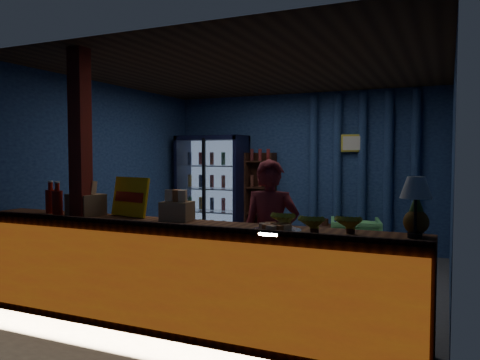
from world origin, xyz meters
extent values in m
plane|color=#515154|center=(0.00, 0.00, 0.00)|extent=(4.60, 4.60, 0.00)
plane|color=navy|center=(0.00, 2.20, 1.30)|extent=(4.60, 0.00, 4.60)
plane|color=navy|center=(0.00, -2.20, 1.30)|extent=(4.60, 0.00, 4.60)
plane|color=navy|center=(-2.30, 0.00, 1.30)|extent=(0.00, 4.40, 4.40)
plane|color=navy|center=(2.30, 0.00, 1.30)|extent=(0.00, 4.40, 4.40)
plane|color=#472D19|center=(0.00, 0.00, 2.60)|extent=(4.60, 4.60, 0.00)
cube|color=brown|center=(0.00, -1.90, 0.47)|extent=(4.40, 0.55, 0.95)
cube|color=red|center=(0.00, -2.19, 0.47)|extent=(4.35, 0.02, 0.81)
cube|color=#3B1D12|center=(0.00, -2.17, 0.97)|extent=(4.40, 0.04, 0.04)
cube|color=maroon|center=(-1.05, -1.90, 1.30)|extent=(0.16, 0.16, 2.60)
cube|color=black|center=(-1.55, 2.12, 0.95)|extent=(1.20, 0.06, 1.90)
cube|color=black|center=(-2.12, 1.85, 0.95)|extent=(0.06, 0.60, 1.90)
cube|color=black|center=(-0.98, 1.85, 0.95)|extent=(0.06, 0.60, 1.90)
cube|color=black|center=(-1.55, 1.85, 1.86)|extent=(1.20, 0.60, 0.08)
cube|color=black|center=(-1.55, 1.85, 0.04)|extent=(1.20, 0.60, 0.08)
cube|color=#99B2D8|center=(-1.55, 2.07, 0.95)|extent=(1.08, 0.02, 1.74)
cube|color=white|center=(-1.55, 1.57, 0.95)|extent=(1.12, 0.02, 1.78)
cube|color=black|center=(-1.55, 1.55, 0.95)|extent=(0.05, 0.05, 1.80)
cube|color=silver|center=(-1.55, 1.85, 0.17)|extent=(1.08, 0.48, 0.02)
cylinder|color=#B52F19|center=(-2.00, 1.85, 0.30)|extent=(0.07, 0.07, 0.22)
cylinder|color=#1A6828|center=(-1.77, 1.85, 0.30)|extent=(0.07, 0.07, 0.22)
cylinder|color=#B87C1C|center=(-1.55, 1.85, 0.30)|extent=(0.07, 0.07, 0.22)
cylinder|color=navy|center=(-1.32, 1.85, 0.30)|extent=(0.07, 0.07, 0.22)
cylinder|color=maroon|center=(-1.10, 1.85, 0.30)|extent=(0.07, 0.07, 0.22)
cube|color=silver|center=(-1.55, 1.85, 0.57)|extent=(1.08, 0.48, 0.02)
cylinder|color=#1A6828|center=(-2.00, 1.85, 0.70)|extent=(0.07, 0.07, 0.22)
cylinder|color=#B87C1C|center=(-1.77, 1.85, 0.70)|extent=(0.07, 0.07, 0.22)
cylinder|color=navy|center=(-1.55, 1.85, 0.70)|extent=(0.07, 0.07, 0.22)
cylinder|color=maroon|center=(-1.32, 1.85, 0.70)|extent=(0.07, 0.07, 0.22)
cylinder|color=#B52F19|center=(-1.10, 1.85, 0.70)|extent=(0.07, 0.07, 0.22)
cube|color=silver|center=(-1.55, 1.85, 0.97)|extent=(1.08, 0.48, 0.02)
cylinder|color=#B87C1C|center=(-2.00, 1.85, 1.10)|extent=(0.07, 0.07, 0.22)
cylinder|color=navy|center=(-1.77, 1.85, 1.10)|extent=(0.07, 0.07, 0.22)
cylinder|color=maroon|center=(-1.55, 1.85, 1.10)|extent=(0.07, 0.07, 0.22)
cylinder|color=#B52F19|center=(-1.32, 1.85, 1.10)|extent=(0.07, 0.07, 0.22)
cylinder|color=#1A6828|center=(-1.10, 1.85, 1.10)|extent=(0.07, 0.07, 0.22)
cube|color=silver|center=(-1.55, 1.85, 1.37)|extent=(1.08, 0.48, 0.02)
cylinder|color=navy|center=(-2.00, 1.85, 1.50)|extent=(0.07, 0.07, 0.22)
cylinder|color=maroon|center=(-1.77, 1.85, 1.50)|extent=(0.07, 0.07, 0.22)
cylinder|color=#B52F19|center=(-1.55, 1.85, 1.50)|extent=(0.07, 0.07, 0.22)
cylinder|color=#1A6828|center=(-1.32, 1.85, 1.50)|extent=(0.07, 0.07, 0.22)
cylinder|color=#B87C1C|center=(-1.10, 1.85, 1.50)|extent=(0.07, 0.07, 0.22)
cube|color=#3B1D12|center=(-0.70, 2.15, 0.80)|extent=(0.50, 0.02, 1.60)
cube|color=#3B1D12|center=(-0.93, 2.02, 0.80)|extent=(0.03, 0.28, 1.60)
cube|color=#3B1D12|center=(-0.46, 2.02, 0.80)|extent=(0.03, 0.28, 1.60)
cube|color=#3B1D12|center=(-0.70, 2.02, 0.10)|extent=(0.46, 0.26, 0.02)
cube|color=#3B1D12|center=(-0.70, 2.02, 0.55)|extent=(0.46, 0.26, 0.02)
cube|color=#3B1D12|center=(-0.70, 2.02, 1.00)|extent=(0.46, 0.26, 0.02)
cube|color=#3B1D12|center=(-0.70, 2.02, 1.45)|extent=(0.46, 0.26, 0.02)
cylinder|color=navy|center=(0.20, 2.14, 1.30)|extent=(0.14, 0.14, 2.50)
cylinder|color=navy|center=(0.60, 2.14, 1.30)|extent=(0.14, 0.14, 2.50)
cylinder|color=navy|center=(1.00, 2.14, 1.30)|extent=(0.14, 0.14, 2.50)
cylinder|color=navy|center=(1.40, 2.14, 1.30)|extent=(0.14, 0.14, 2.50)
cylinder|color=navy|center=(1.80, 2.14, 1.30)|extent=(0.14, 0.14, 2.50)
cube|color=gold|center=(0.85, 2.10, 1.75)|extent=(0.36, 0.03, 0.28)
cube|color=silver|center=(0.85, 2.08, 1.75)|extent=(0.30, 0.01, 0.22)
imported|color=maroon|center=(0.72, -1.31, 0.76)|extent=(0.62, 0.48, 1.52)
imported|color=#61C366|center=(1.04, 1.37, 0.33)|extent=(0.84, 0.85, 0.65)
cube|color=#3B1D12|center=(0.59, 1.38, 0.25)|extent=(0.66, 0.56, 0.51)
cylinder|color=#3B1D12|center=(0.59, 1.38, 0.56)|extent=(0.10, 0.10, 0.10)
cube|color=yellow|center=(-0.61, -1.70, 1.14)|extent=(0.49, 0.21, 0.39)
cube|color=#AB190B|center=(-0.61, -1.72, 1.14)|extent=(0.40, 0.12, 0.10)
cylinder|color=#AB190B|center=(-1.53, -1.83, 1.07)|extent=(0.10, 0.10, 0.24)
cylinder|color=#AB190B|center=(-1.53, -1.83, 1.24)|extent=(0.05, 0.05, 0.09)
cylinder|color=white|center=(-1.53, -1.83, 1.28)|extent=(0.05, 0.05, 0.02)
cylinder|color=#AB190B|center=(-1.36, -1.91, 1.07)|extent=(0.10, 0.10, 0.24)
cylinder|color=#AB190B|center=(-1.36, -1.91, 1.24)|extent=(0.05, 0.05, 0.09)
cylinder|color=white|center=(-1.36, -1.91, 1.28)|extent=(0.05, 0.05, 0.02)
cube|color=#966C48|center=(-1.08, -1.80, 1.06)|extent=(0.38, 0.34, 0.21)
cube|color=orange|center=(-1.16, -1.78, 1.23)|extent=(0.10, 0.08, 0.14)
cube|color=orange|center=(-1.08, -1.80, 1.23)|extent=(0.10, 0.08, 0.14)
cube|color=orange|center=(-1.00, -1.82, 1.23)|extent=(0.10, 0.08, 0.14)
cube|color=#966C48|center=(-0.03, -1.76, 1.04)|extent=(0.29, 0.25, 0.18)
cube|color=orange|center=(-0.10, -1.77, 1.18)|extent=(0.08, 0.06, 0.11)
cube|color=orange|center=(-0.03, -1.76, 1.18)|extent=(0.08, 0.06, 0.11)
cube|color=orange|center=(0.04, -1.75, 1.18)|extent=(0.08, 0.06, 0.11)
cylinder|color=silver|center=(1.04, -2.01, 0.96)|extent=(0.40, 0.40, 0.02)
cube|color=orange|center=(1.11, -2.01, 0.99)|extent=(0.09, 0.06, 0.04)
cube|color=orange|center=(1.09, -1.96, 0.99)|extent=(0.10, 0.10, 0.04)
cube|color=orange|center=(1.04, -1.94, 0.99)|extent=(0.06, 0.09, 0.04)
cube|color=orange|center=(0.98, -1.96, 0.99)|extent=(0.10, 0.10, 0.04)
cube|color=orange|center=(0.96, -2.01, 0.99)|extent=(0.09, 0.06, 0.04)
cube|color=orange|center=(0.98, -2.07, 0.99)|extent=(0.10, 0.10, 0.04)
cube|color=orange|center=(1.04, -2.09, 0.99)|extent=(0.06, 0.09, 0.04)
cube|color=orange|center=(1.09, -2.07, 0.99)|extent=(0.10, 0.10, 0.04)
cylinder|color=black|center=(2.05, -1.84, 0.97)|extent=(0.11, 0.11, 0.04)
cylinder|color=black|center=(2.05, -1.84, 1.13)|extent=(0.02, 0.02, 0.32)
cone|color=white|center=(2.05, -1.84, 1.32)|extent=(0.23, 0.23, 0.16)
sphere|color=brown|center=(2.05, -1.74, 1.05)|extent=(0.19, 0.19, 0.19)
cone|color=#2E571D|center=(2.05, -1.74, 1.21)|extent=(0.10, 0.10, 0.15)
camera|label=1|loc=(2.27, -5.46, 1.55)|focal=35.00mm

